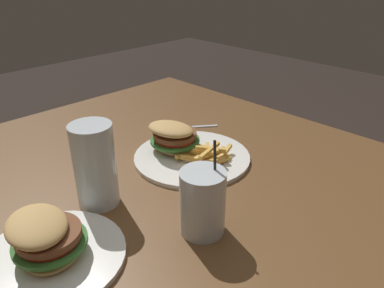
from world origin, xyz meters
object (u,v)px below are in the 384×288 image
meal_plate_near (184,147)px  juice_glass (203,204)px  beer_glass (95,168)px  meal_plate_far (49,246)px  spoon (166,127)px

meal_plate_near → juice_glass: bearing=143.0°
beer_glass → meal_plate_far: beer_glass is taller
meal_plate_near → spoon: (0.16, -0.08, -0.02)m
juice_glass → meal_plate_far: bearing=62.3°
juice_glass → spoon: (0.39, -0.25, -0.05)m
meal_plate_near → juice_glass: 0.29m
meal_plate_far → spoon: bearing=-61.4°
juice_glass → spoon: size_ratio=1.03×
beer_glass → spoon: bearing=-62.3°
juice_glass → spoon: 0.46m
juice_glass → spoon: juice_glass is taller
spoon → meal_plate_far: 0.55m
meal_plate_far → beer_glass: bearing=-59.3°
meal_plate_near → juice_glass: (-0.23, 0.17, 0.03)m
beer_glass → meal_plate_near: bearing=-85.8°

